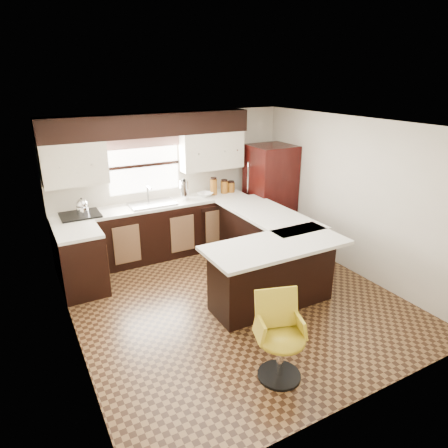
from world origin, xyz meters
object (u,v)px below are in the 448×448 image
peninsula_long (264,242)px  refrigerator (270,194)px  peninsula_return (272,275)px  bar_chair (281,339)px

peninsula_long → refrigerator: refrigerator is taller
peninsula_long → peninsula_return: 1.11m
peninsula_return → bar_chair: bar_chair is taller
bar_chair → refrigerator: bearing=74.5°
peninsula_long → refrigerator: size_ratio=1.09×
peninsula_long → bar_chair: bearing=-120.0°
peninsula_return → refrigerator: refrigerator is taller
peninsula_long → peninsula_return: size_ratio=1.18×
peninsula_long → peninsula_return: same height
refrigerator → peninsula_long: bearing=-128.3°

